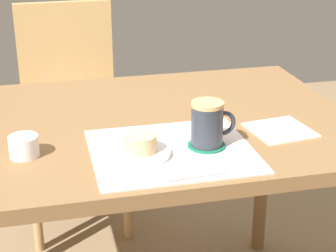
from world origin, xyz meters
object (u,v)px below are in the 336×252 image
at_px(wooden_chair, 71,105).
at_px(sugar_bowl, 24,146).
at_px(coffee_mug, 208,124).
at_px(dining_table, 150,147).
at_px(pastry_plate, 140,153).
at_px(pastry, 139,143).

height_order(wooden_chair, sugar_bowl, wooden_chair).
relative_size(wooden_chair, coffee_mug, 8.06).
bearing_deg(coffee_mug, dining_table, 115.62).
distance_m(pastry_plate, coffee_mug, 0.18).
bearing_deg(sugar_bowl, pastry, -14.86).
height_order(dining_table, pastry, pastry).
bearing_deg(wooden_chair, dining_table, 101.01).
bearing_deg(coffee_mug, pastry_plate, -175.53).
xyz_separation_m(coffee_mug, sugar_bowl, (-0.43, 0.06, -0.04)).
bearing_deg(pastry, pastry_plate, 90.00).
bearing_deg(coffee_mug, wooden_chair, 105.02).
height_order(dining_table, wooden_chair, wooden_chair).
height_order(wooden_chair, pastry_plate, wooden_chair).
relative_size(pastry_plate, sugar_bowl, 2.06).
bearing_deg(dining_table, coffee_mug, -64.38).
xyz_separation_m(pastry_plate, coffee_mug, (0.17, 0.01, 0.05)).
relative_size(wooden_chair, sugar_bowl, 12.75).
relative_size(dining_table, coffee_mug, 9.99).
relative_size(wooden_chair, pastry_plate, 6.21).
height_order(pastry_plate, coffee_mug, coffee_mug).
relative_size(dining_table, pastry, 13.85).
bearing_deg(wooden_chair, pastry, 94.57).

